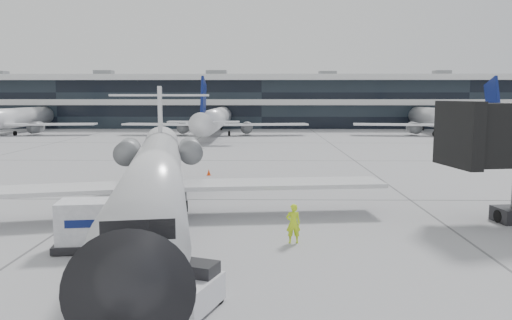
{
  "coord_description": "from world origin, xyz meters",
  "views": [
    {
      "loc": [
        0.32,
        -32.21,
        6.79
      ],
      "look_at": [
        -0.14,
        0.33,
        2.6
      ],
      "focal_mm": 35.0,
      "sensor_mm": 36.0,
      "label": 1
    }
  ],
  "objects_px": {
    "baggage_tug": "(193,291)",
    "cargo_uld": "(86,225)",
    "regional_jet": "(156,173)",
    "ramp_worker": "(293,223)"
  },
  "relations": [
    {
      "from": "baggage_tug",
      "to": "cargo_uld",
      "type": "relative_size",
      "value": 0.89
    },
    {
      "from": "baggage_tug",
      "to": "cargo_uld",
      "type": "distance_m",
      "value": 8.46
    },
    {
      "from": "regional_jet",
      "to": "ramp_worker",
      "type": "relative_size",
      "value": 17.55
    },
    {
      "from": "ramp_worker",
      "to": "baggage_tug",
      "type": "bearing_deg",
      "value": 57.43
    },
    {
      "from": "ramp_worker",
      "to": "regional_jet",
      "type": "bearing_deg",
      "value": -38.52
    },
    {
      "from": "regional_jet",
      "to": "cargo_uld",
      "type": "distance_m",
      "value": 6.19
    },
    {
      "from": "ramp_worker",
      "to": "baggage_tug",
      "type": "distance_m",
      "value": 8.19
    },
    {
      "from": "regional_jet",
      "to": "cargo_uld",
      "type": "bearing_deg",
      "value": -118.88
    },
    {
      "from": "cargo_uld",
      "to": "regional_jet",
      "type": "bearing_deg",
      "value": 63.73
    },
    {
      "from": "ramp_worker",
      "to": "cargo_uld",
      "type": "bearing_deg",
      "value": 0.24
    }
  ]
}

